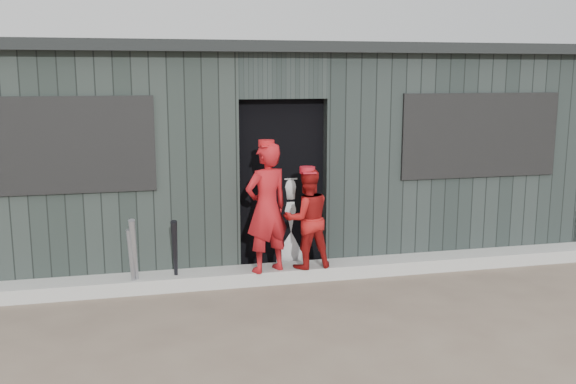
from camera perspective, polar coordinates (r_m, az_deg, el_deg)
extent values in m
plane|color=brown|center=(5.63, 4.34, -13.37)|extent=(80.00, 80.00, 0.00)
cube|color=#A0A09B|center=(7.25, -0.04, -7.18)|extent=(8.00, 0.36, 0.15)
cone|color=gray|center=(6.83, -13.46, -5.59)|extent=(0.11, 0.31, 0.84)
cone|color=gray|center=(6.86, -13.71, -6.06)|extent=(0.11, 0.16, 0.71)
cone|color=black|center=(6.88, -10.00, -5.50)|extent=(0.09, 0.33, 0.79)
imported|color=#A41419|center=(6.88, -1.90, -1.41)|extent=(0.60, 0.50, 1.41)
imported|color=maroon|center=(7.06, 1.70, -2.38)|extent=(0.57, 0.46, 1.11)
imported|color=#B0B0B0|center=(7.55, 0.04, -2.65)|extent=(0.56, 0.38, 1.12)
cube|color=black|center=(8.61, -2.61, 3.31)|extent=(7.60, 2.70, 2.20)
cube|color=#282F2C|center=(7.11, -18.54, 1.65)|extent=(3.50, 0.20, 2.50)
cube|color=#262E2C|center=(8.05, 15.30, 2.80)|extent=(3.50, 0.20, 2.50)
cube|color=#272E2C|center=(7.18, -0.56, 10.29)|extent=(1.00, 0.20, 0.50)
cube|color=#29302D|center=(10.08, 19.78, 4.03)|extent=(0.20, 3.00, 2.50)
cube|color=#252C2A|center=(9.98, -4.11, 4.56)|extent=(8.00, 0.20, 2.50)
cube|color=black|center=(8.55, -2.68, 12.39)|extent=(8.30, 3.30, 0.12)
cube|color=black|center=(6.97, -20.00, 3.89)|extent=(2.00, 0.04, 1.00)
cube|color=black|center=(7.98, 16.76, 4.84)|extent=(2.00, 0.04, 1.00)
cube|color=black|center=(7.57, -1.97, 3.47)|extent=(0.26, 0.26, 0.99)
cube|color=black|center=(7.63, -0.69, 3.14)|extent=(0.23, 0.20, 0.82)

